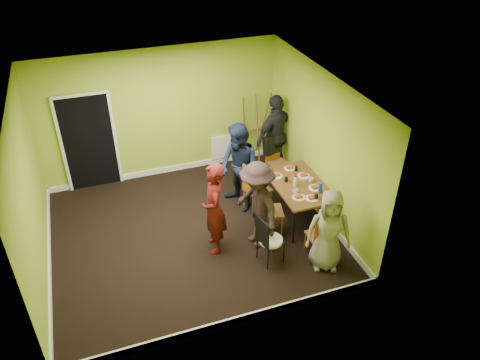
% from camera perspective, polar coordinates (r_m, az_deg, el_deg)
% --- Properties ---
extents(ground, '(5.00, 5.00, 0.00)m').
position_cam_1_polar(ground, '(8.75, -5.88, -6.38)').
color(ground, black).
rests_on(ground, ground).
extents(room_walls, '(5.04, 4.54, 2.82)m').
position_cam_1_polar(room_walls, '(8.19, -6.51, -0.90)').
color(room_walls, '#9FBB30').
rests_on(room_walls, ground).
extents(dining_table, '(0.90, 1.50, 0.75)m').
position_cam_1_polar(dining_table, '(8.76, 7.12, -0.75)').
color(dining_table, black).
rests_on(dining_table, ground).
extents(chair_left_far, '(0.56, 0.56, 1.05)m').
position_cam_1_polar(chair_left_far, '(8.87, 1.79, -0.82)').
color(chair_left_far, '#C26612').
rests_on(chair_left_far, ground).
extents(chair_left_near, '(0.50, 0.50, 1.01)m').
position_cam_1_polar(chair_left_near, '(8.38, 3.27, -3.33)').
color(chair_left_near, '#C26612').
rests_on(chair_left_near, ground).
extents(chair_back_end, '(0.53, 0.58, 1.01)m').
position_cam_1_polar(chair_back_end, '(9.87, 4.13, 3.75)').
color(chair_back_end, '#C26612').
rests_on(chair_back_end, ground).
extents(chair_front_end, '(0.35, 0.36, 0.85)m').
position_cam_1_polar(chair_front_end, '(8.04, 9.73, -6.54)').
color(chair_front_end, '#C26612').
rests_on(chair_front_end, ground).
extents(chair_bentwood, '(0.44, 0.43, 0.93)m').
position_cam_1_polar(chair_bentwood, '(7.80, 3.41, -7.10)').
color(chair_bentwood, black).
rests_on(chair_bentwood, ground).
extents(easel, '(0.68, 0.63, 1.69)m').
position_cam_1_polar(easel, '(10.42, 1.83, 6.27)').
color(easel, brown).
rests_on(easel, ground).
extents(plate_near_left, '(0.24, 0.24, 0.01)m').
position_cam_1_polar(plate_near_left, '(8.90, 4.44, 0.50)').
color(plate_near_left, white).
rests_on(plate_near_left, dining_table).
extents(plate_near_right, '(0.24, 0.24, 0.01)m').
position_cam_1_polar(plate_near_right, '(8.35, 7.17, -2.12)').
color(plate_near_right, white).
rests_on(plate_near_right, dining_table).
extents(plate_far_back, '(0.22, 0.22, 0.01)m').
position_cam_1_polar(plate_far_back, '(9.16, 6.08, 1.43)').
color(plate_far_back, white).
rests_on(plate_far_back, dining_table).
extents(plate_far_front, '(0.23, 0.23, 0.01)m').
position_cam_1_polar(plate_far_front, '(8.36, 8.75, -2.23)').
color(plate_far_front, white).
rests_on(plate_far_front, dining_table).
extents(plate_wall_back, '(0.24, 0.24, 0.01)m').
position_cam_1_polar(plate_wall_back, '(8.95, 7.77, 0.50)').
color(plate_wall_back, white).
rests_on(plate_wall_back, dining_table).
extents(plate_wall_front, '(0.24, 0.24, 0.01)m').
position_cam_1_polar(plate_wall_front, '(8.64, 9.15, -0.97)').
color(plate_wall_front, white).
rests_on(plate_wall_front, dining_table).
extents(thermos, '(0.07, 0.07, 0.21)m').
position_cam_1_polar(thermos, '(8.59, 6.76, -0.16)').
color(thermos, white).
rests_on(thermos, dining_table).
extents(blue_bottle, '(0.07, 0.07, 0.21)m').
position_cam_1_polar(blue_bottle, '(8.49, 9.74, -0.93)').
color(blue_bottle, blue).
rests_on(blue_bottle, dining_table).
extents(orange_bottle, '(0.03, 0.03, 0.07)m').
position_cam_1_polar(orange_bottle, '(8.73, 6.01, -0.07)').
color(orange_bottle, '#C26612').
rests_on(orange_bottle, dining_table).
extents(glass_mid, '(0.06, 0.06, 0.10)m').
position_cam_1_polar(glass_mid, '(8.73, 5.65, 0.07)').
color(glass_mid, black).
rests_on(glass_mid, dining_table).
extents(glass_back, '(0.06, 0.06, 0.10)m').
position_cam_1_polar(glass_back, '(9.08, 6.86, 1.41)').
color(glass_back, black).
rests_on(glass_back, dining_table).
extents(glass_front, '(0.06, 0.06, 0.10)m').
position_cam_1_polar(glass_front, '(8.33, 9.29, -2.02)').
color(glass_front, black).
rests_on(glass_front, dining_table).
extents(cup_a, '(0.11, 0.11, 0.09)m').
position_cam_1_polar(cup_a, '(8.44, 6.77, -1.36)').
color(cup_a, white).
rests_on(cup_a, dining_table).
extents(cup_b, '(0.09, 0.09, 0.08)m').
position_cam_1_polar(cup_b, '(8.79, 8.65, 0.02)').
color(cup_b, white).
rests_on(cup_b, dining_table).
extents(person_standing, '(0.51, 0.68, 1.71)m').
position_cam_1_polar(person_standing, '(7.86, -3.19, -3.53)').
color(person_standing, '#4F0E0D').
rests_on(person_standing, ground).
extents(person_left_far, '(0.89, 1.02, 1.78)m').
position_cam_1_polar(person_left_far, '(8.86, -0.14, 1.47)').
color(person_left_far, '#141C32').
rests_on(person_left_far, ground).
extents(person_left_near, '(0.82, 1.17, 1.64)m').
position_cam_1_polar(person_left_near, '(7.99, 2.07, -3.08)').
color(person_left_near, black).
rests_on(person_left_near, ground).
extents(person_back_end, '(1.17, 0.82, 1.84)m').
position_cam_1_polar(person_back_end, '(9.96, 4.41, 5.41)').
color(person_back_end, black).
rests_on(person_back_end, ground).
extents(person_front_end, '(0.85, 0.70, 1.49)m').
position_cam_1_polar(person_front_end, '(7.71, 10.75, -6.07)').
color(person_front_end, gray).
rests_on(person_front_end, ground).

